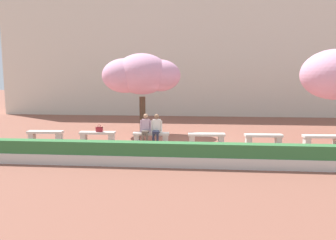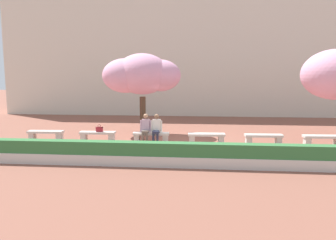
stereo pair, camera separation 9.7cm
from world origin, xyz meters
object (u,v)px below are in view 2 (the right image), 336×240
(handbag, at_px, (99,129))
(cherry_tree_main, at_px, (141,75))
(stone_bench_near_west, at_px, (98,135))
(stone_bench_west_end, at_px, (46,134))
(stone_bench_east_end, at_px, (264,138))
(stone_bench_center, at_px, (151,136))
(stone_bench_near_east, at_px, (206,137))
(person_seated_right, at_px, (156,127))
(stone_bench_far_east, at_px, (323,139))
(person_seated_left, at_px, (146,127))

(handbag, height_order, cherry_tree_main, cherry_tree_main)
(stone_bench_near_west, bearing_deg, handbag, -11.15)
(stone_bench_west_end, relative_size, stone_bench_east_end, 1.00)
(stone_bench_center, distance_m, handbag, 2.39)
(stone_bench_near_east, bearing_deg, stone_bench_west_end, 180.00)
(person_seated_right, bearing_deg, handbag, 179.23)
(stone_bench_center, bearing_deg, stone_bench_east_end, 0.00)
(stone_bench_far_east, bearing_deg, person_seated_right, -179.57)
(stone_bench_near_east, height_order, cherry_tree_main, cherry_tree_main)
(person_seated_left, bearing_deg, stone_bench_near_west, 178.62)
(person_seated_right, distance_m, cherry_tree_main, 3.27)
(stone_bench_center, bearing_deg, stone_bench_near_east, 0.00)
(stone_bench_center, bearing_deg, handbag, -179.55)
(stone_bench_near_west, relative_size, stone_bench_east_end, 1.00)
(stone_bench_west_end, bearing_deg, person_seated_right, -0.59)
(stone_bench_near_east, height_order, person_seated_right, person_seated_right)
(stone_bench_west_end, xyz_separation_m, cherry_tree_main, (4.15, 2.02, 2.71))
(person_seated_left, distance_m, cherry_tree_main, 3.15)
(stone_bench_center, relative_size, person_seated_right, 1.27)
(stone_bench_west_end, xyz_separation_m, stone_bench_near_west, (2.47, 0.00, 0.00))
(stone_bench_near_west, bearing_deg, stone_bench_east_end, 0.00)
(stone_bench_near_west, bearing_deg, stone_bench_far_east, 0.00)
(stone_bench_near_east, distance_m, handbag, 4.85)
(stone_bench_near_east, xyz_separation_m, stone_bench_far_east, (4.94, 0.00, 0.00))
(cherry_tree_main, bearing_deg, stone_bench_east_end, -19.44)
(stone_bench_near_west, bearing_deg, stone_bench_center, 0.00)
(stone_bench_near_east, relative_size, person_seated_left, 1.27)
(person_seated_right, height_order, cherry_tree_main, cherry_tree_main)
(stone_bench_near_west, xyz_separation_m, person_seated_right, (2.71, -0.05, 0.40))
(stone_bench_center, bearing_deg, cherry_tree_main, 111.34)
(stone_bench_west_end, bearing_deg, cherry_tree_main, 25.98)
(handbag, bearing_deg, stone_bench_center, 0.45)
(stone_bench_center, distance_m, stone_bench_near_east, 2.47)
(stone_bench_near_east, xyz_separation_m, person_seated_right, (-2.22, -0.05, 0.40))
(stone_bench_near_west, distance_m, stone_bench_near_east, 4.94)
(stone_bench_west_end, relative_size, cherry_tree_main, 0.40)
(stone_bench_near_east, height_order, stone_bench_east_end, same)
(stone_bench_west_end, relative_size, stone_bench_near_west, 1.00)
(stone_bench_near_west, bearing_deg, stone_bench_west_end, 180.00)
(stone_bench_near_west, distance_m, cherry_tree_main, 3.77)
(stone_bench_near_west, distance_m, stone_bench_center, 2.47)
(stone_bench_center, relative_size, stone_bench_near_east, 1.00)
(stone_bench_far_east, bearing_deg, stone_bench_west_end, 180.00)
(stone_bench_near_east, bearing_deg, stone_bench_near_west, 180.00)
(stone_bench_west_end, bearing_deg, stone_bench_center, 0.00)
(stone_bench_east_end, bearing_deg, stone_bench_near_west, 180.00)
(stone_bench_east_end, relative_size, stone_bench_far_east, 1.00)
(stone_bench_near_east, relative_size, person_seated_right, 1.27)
(stone_bench_west_end, distance_m, stone_bench_east_end, 9.87)
(stone_bench_center, relative_size, stone_bench_east_end, 1.00)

